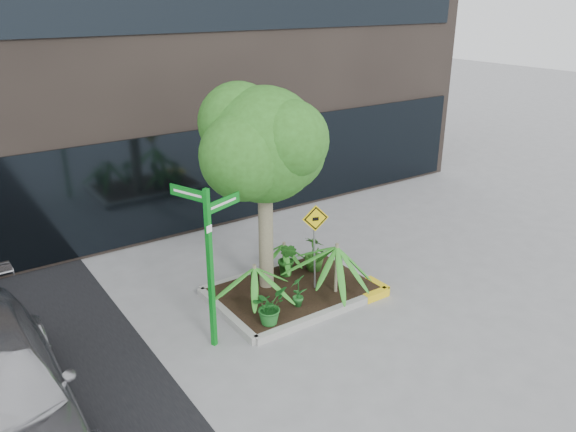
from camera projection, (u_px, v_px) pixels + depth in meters
ground at (294, 303)px, 11.35m from camera, size 80.00×80.00×0.00m
planter at (296, 290)px, 11.65m from camera, size 3.35×2.36×0.15m
tree at (264, 145)px, 10.67m from camera, size 2.88×2.55×4.32m
palm_front at (337, 247)px, 11.14m from camera, size 1.21×1.21×1.34m
palm_left at (254, 268)px, 10.61m from camera, size 1.03×1.03×1.14m
palm_back at (284, 244)px, 12.14m from camera, size 0.77×0.77×0.85m
shrub_a at (269, 306)px, 10.29m from camera, size 0.84×0.84×0.69m
shrub_b at (314, 253)px, 12.28m from camera, size 0.57×0.57×0.79m
shrub_c at (298, 290)px, 10.85m from camera, size 0.50×0.50×0.69m
shrub_d at (287, 259)px, 12.00m from camera, size 0.56×0.56×0.80m
street_sign_post at (209, 250)px, 9.42m from camera, size 1.06×0.83×2.94m
cattle_sign at (315, 232)px, 11.26m from camera, size 0.53×0.21×1.80m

